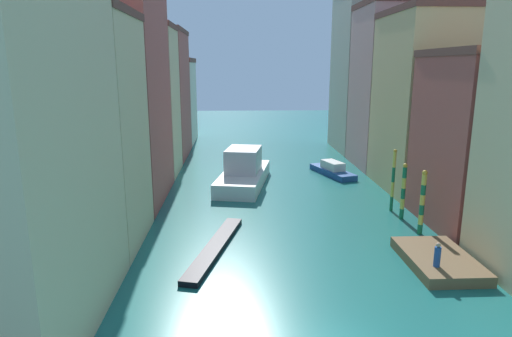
{
  "coord_description": "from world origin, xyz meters",
  "views": [
    {
      "loc": [
        -3.91,
        -15.88,
        11.53
      ],
      "look_at": [
        -1.88,
        27.28,
        1.5
      ],
      "focal_mm": 31.1,
      "sensor_mm": 36.0,
      "label": 1
    }
  ],
  "objects": [
    {
      "name": "mooring_pole_2",
      "position": [
        8.7,
        17.95,
        2.6
      ],
      "size": [
        0.28,
        0.28,
        5.11
      ],
      "color": "#197247",
      "rests_on": "ground"
    },
    {
      "name": "ground_plane",
      "position": [
        0.0,
        24.5,
        0.0
      ],
      "size": [
        154.0,
        154.0,
        0.0
      ],
      "primitive_type": "plane",
      "color": "#1E6B66"
    },
    {
      "name": "building_left_4",
      "position": [
        -14.14,
        41.75,
        8.01
      ],
      "size": [
        8.09,
        11.39,
        16.01
      ],
      "color": "#B25147",
      "rests_on": "ground"
    },
    {
      "name": "building_right_2",
      "position": [
        14.14,
        24.77,
        8.31
      ],
      "size": [
        8.09,
        10.5,
        16.6
      ],
      "color": "#DBB77A",
      "rests_on": "ground"
    },
    {
      "name": "motorboat_0",
      "position": [
        6.57,
        30.39,
        0.53
      ],
      "size": [
        3.99,
        7.06,
        1.47
      ],
      "color": "#234C93",
      "rests_on": "ground"
    },
    {
      "name": "mooring_pole_0",
      "position": [
        8.97,
        12.86,
        2.36
      ],
      "size": [
        0.37,
        0.37,
        4.61
      ],
      "color": "#197247",
      "rests_on": "ground"
    },
    {
      "name": "person_on_dock",
      "position": [
        7.21,
        6.42,
        1.29
      ],
      "size": [
        0.36,
        0.36,
        1.4
      ],
      "color": "#234C93",
      "rests_on": "waterfront_dock"
    },
    {
      "name": "building_left_3",
      "position": [
        -14.14,
        32.08,
        7.9
      ],
      "size": [
        8.09,
        7.38,
        15.78
      ],
      "color": "beige",
      "rests_on": "ground"
    },
    {
      "name": "building_left_1",
      "position": [
        -14.14,
        12.49,
        7.5
      ],
      "size": [
        8.09,
        8.06,
        14.97
      ],
      "color": "beige",
      "rests_on": "ground"
    },
    {
      "name": "gondola_black",
      "position": [
        -5.29,
        10.74,
        0.18
      ],
      "size": [
        3.56,
        10.22,
        0.36
      ],
      "color": "black",
      "rests_on": "ground"
    },
    {
      "name": "building_right_1",
      "position": [
        14.14,
        14.59,
        6.37
      ],
      "size": [
        8.09,
        9.17,
        12.71
      ],
      "color": "#B25147",
      "rests_on": "ground"
    },
    {
      "name": "building_left_2",
      "position": [
        -14.14,
        22.42,
        10.23
      ],
      "size": [
        8.09,
        11.57,
        20.43
      ],
      "color": "#B25147",
      "rests_on": "ground"
    },
    {
      "name": "waterfront_dock",
      "position": [
        8.02,
        7.9,
        0.32
      ],
      "size": [
        3.7,
        5.93,
        0.64
      ],
      "color": "brown",
      "rests_on": "ground"
    },
    {
      "name": "building_right_4",
      "position": [
        14.14,
        45.05,
        10.98
      ],
      "size": [
        8.09,
        11.04,
        21.94
      ],
      "color": "#BCB299",
      "rests_on": "ground"
    },
    {
      "name": "building_left_5",
      "position": [
        -14.14,
        52.81,
        6.35
      ],
      "size": [
        8.09,
        10.18,
        12.67
      ],
      "color": "beige",
      "rests_on": "ground"
    },
    {
      "name": "vaporetto_white",
      "position": [
        -3.14,
        26.66,
        1.31
      ],
      "size": [
        5.93,
        11.81,
        3.69
      ],
      "color": "white",
      "rests_on": "ground"
    },
    {
      "name": "mooring_pole_1",
      "position": [
        8.84,
        16.03,
        2.25
      ],
      "size": [
        0.35,
        0.35,
        4.39
      ],
      "color": "#197247",
      "rests_on": "ground"
    },
    {
      "name": "building_right_3",
      "position": [
        14.14,
        34.73,
        9.25
      ],
      "size": [
        8.09,
        9.31,
        18.48
      ],
      "color": "tan",
      "rests_on": "ground"
    }
  ]
}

